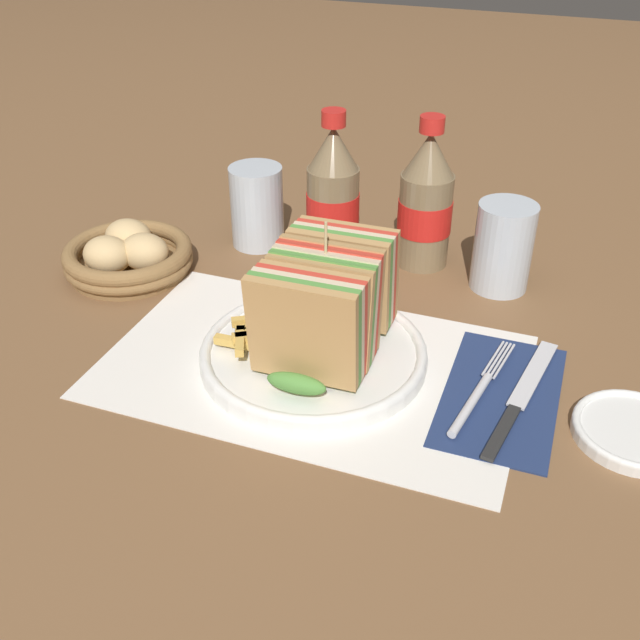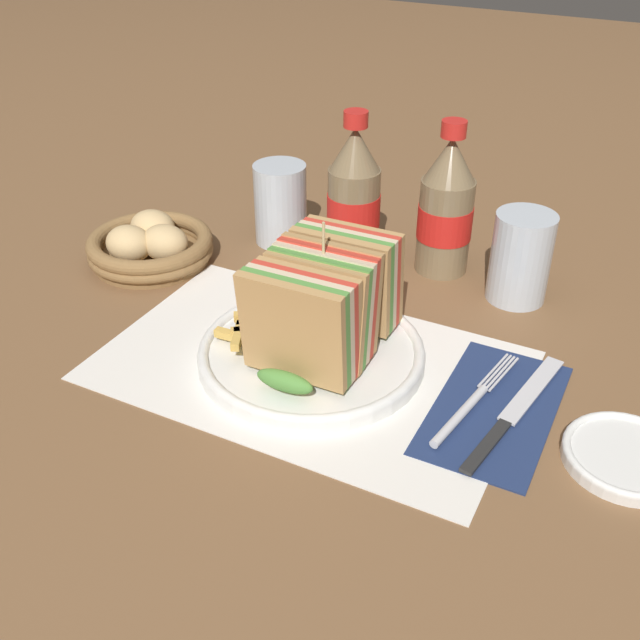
# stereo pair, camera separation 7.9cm
# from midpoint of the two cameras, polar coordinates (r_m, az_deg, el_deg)

# --- Properties ---
(ground_plane) EXTENTS (4.00, 4.00, 0.00)m
(ground_plane) POSITION_cam_midpoint_polar(r_m,az_deg,el_deg) (0.79, -5.16, -3.67)
(ground_plane) COLOR brown
(placemat) EXTENTS (0.44, 0.27, 0.00)m
(placemat) POSITION_cam_midpoint_polar(r_m,az_deg,el_deg) (0.79, -3.44, -3.59)
(placemat) COLOR silver
(placemat) RESTS_ON ground_plane
(plate_main) EXTENTS (0.24, 0.24, 0.02)m
(plate_main) POSITION_cam_midpoint_polar(r_m,az_deg,el_deg) (0.79, -3.36, -2.63)
(plate_main) COLOR white
(plate_main) RESTS_ON ground_plane
(club_sandwich) EXTENTS (0.11, 0.18, 0.15)m
(club_sandwich) POSITION_cam_midpoint_polar(r_m,az_deg,el_deg) (0.76, -2.55, 1.27)
(club_sandwich) COLOR tan
(club_sandwich) RESTS_ON plate_main
(fries_pile) EXTENTS (0.11, 0.08, 0.02)m
(fries_pile) POSITION_cam_midpoint_polar(r_m,az_deg,el_deg) (0.79, -7.18, -1.27)
(fries_pile) COLOR gold
(fries_pile) RESTS_ON plate_main
(napkin) EXTENTS (0.11, 0.20, 0.00)m
(napkin) POSITION_cam_midpoint_polar(r_m,az_deg,el_deg) (0.76, 10.77, -5.72)
(napkin) COLOR navy
(napkin) RESTS_ON ground_plane
(fork) EXTENTS (0.04, 0.17, 0.01)m
(fork) POSITION_cam_midpoint_polar(r_m,az_deg,el_deg) (0.75, 8.91, -5.73)
(fork) COLOR silver
(fork) RESTS_ON napkin
(knife) EXTENTS (0.05, 0.21, 0.00)m
(knife) POSITION_cam_midpoint_polar(r_m,az_deg,el_deg) (0.76, 12.17, -5.88)
(knife) COLOR black
(knife) RESTS_ON napkin
(coke_bottle_near) EXTENTS (0.07, 0.07, 0.19)m
(coke_bottle_near) POSITION_cam_midpoint_polar(r_m,az_deg,el_deg) (0.97, -1.37, 9.38)
(coke_bottle_near) COLOR #7A6647
(coke_bottle_near) RESTS_ON ground_plane
(coke_bottle_far) EXTENTS (0.07, 0.07, 0.19)m
(coke_bottle_far) POSITION_cam_midpoint_polar(r_m,az_deg,el_deg) (0.95, 5.69, 8.79)
(coke_bottle_far) COLOR #7A6647
(coke_bottle_far) RESTS_ON ground_plane
(glass_near) EXTENTS (0.07, 0.07, 0.11)m
(glass_near) POSITION_cam_midpoint_polar(r_m,az_deg,el_deg) (0.93, 11.37, 5.04)
(glass_near) COLOR silver
(glass_near) RESTS_ON ground_plane
(glass_far) EXTENTS (0.07, 0.07, 0.11)m
(glass_far) POSITION_cam_midpoint_polar(r_m,az_deg,el_deg) (1.02, -7.06, 8.18)
(glass_far) COLOR silver
(glass_far) RESTS_ON ground_plane
(bread_basket) EXTENTS (0.16, 0.16, 0.06)m
(bread_basket) POSITION_cam_midpoint_polar(r_m,az_deg,el_deg) (0.99, -16.66, 4.68)
(bread_basket) COLOR olive
(bread_basket) RESTS_ON ground_plane
(side_saucer) EXTENTS (0.11, 0.11, 0.01)m
(side_saucer) POSITION_cam_midpoint_polar(r_m,az_deg,el_deg) (0.75, 20.03, -8.05)
(side_saucer) COLOR white
(side_saucer) RESTS_ON ground_plane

